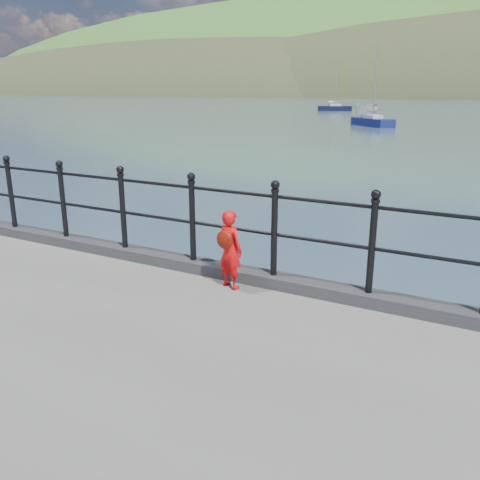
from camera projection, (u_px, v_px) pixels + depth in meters
The scene contains 7 objects.
ground at pixel (237, 341), 7.10m from camera, with size 600.00×600.00×0.00m, color #2D4251.
kerb at pixel (232, 272), 6.66m from camera, with size 60.00×0.30×0.15m, color #28282B.
railing at pixel (232, 217), 6.45m from camera, with size 18.11×0.11×1.20m.
child at pixel (230, 249), 6.21m from camera, with size 0.41×0.35×0.99m.
launch_white at pixel (366, 111), 57.41m from camera, with size 1.65×4.39×1.70m, color silver.
sailboat_port at pixel (372, 122), 46.09m from camera, with size 4.66×4.46×7.26m.
sailboat_left at pixel (335, 108), 76.29m from camera, with size 4.88×3.94×7.08m.
Camera 1 is at (3.08, -5.60, 3.40)m, focal length 38.00 mm.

